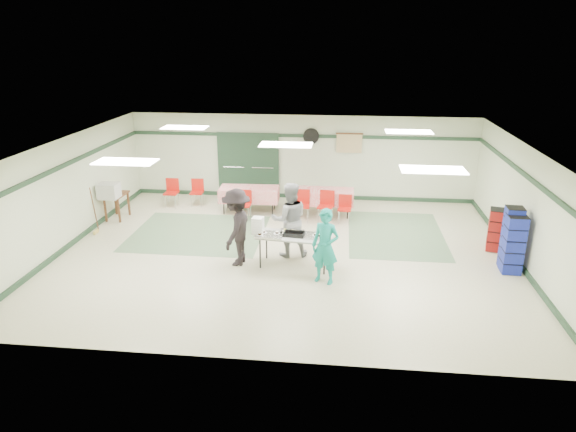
# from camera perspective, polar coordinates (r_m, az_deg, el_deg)

# --- Properties ---
(floor) EXTENTS (11.00, 11.00, 0.00)m
(floor) POSITION_cam_1_polar(r_m,az_deg,el_deg) (12.72, -0.21, -3.99)
(floor) COLOR beige
(floor) RESTS_ON ground
(ceiling) EXTENTS (11.00, 11.00, 0.00)m
(ceiling) POSITION_cam_1_polar(r_m,az_deg,el_deg) (11.90, -0.23, 8.02)
(ceiling) COLOR white
(ceiling) RESTS_ON wall_back
(wall_back) EXTENTS (11.00, 0.00, 11.00)m
(wall_back) POSITION_cam_1_polar(r_m,az_deg,el_deg) (16.56, 1.52, 6.54)
(wall_back) COLOR beige
(wall_back) RESTS_ON floor
(wall_front) EXTENTS (11.00, 0.00, 11.00)m
(wall_front) POSITION_cam_1_polar(r_m,az_deg,el_deg) (8.11, -3.78, -7.86)
(wall_front) COLOR beige
(wall_front) RESTS_ON floor
(wall_left) EXTENTS (0.00, 9.00, 9.00)m
(wall_left) POSITION_cam_1_polar(r_m,az_deg,el_deg) (13.94, -23.32, 2.41)
(wall_left) COLOR beige
(wall_left) RESTS_ON floor
(wall_right) EXTENTS (0.00, 9.00, 9.00)m
(wall_right) POSITION_cam_1_polar(r_m,az_deg,el_deg) (12.88, 24.90, 0.85)
(wall_right) COLOR beige
(wall_right) RESTS_ON floor
(trim_back) EXTENTS (11.00, 0.06, 0.10)m
(trim_back) POSITION_cam_1_polar(r_m,az_deg,el_deg) (16.39, 1.53, 8.90)
(trim_back) COLOR #1F3A27
(trim_back) RESTS_ON wall_back
(baseboard_back) EXTENTS (11.00, 0.06, 0.12)m
(baseboard_back) POSITION_cam_1_polar(r_m,az_deg,el_deg) (16.87, 1.47, 2.24)
(baseboard_back) COLOR #1F3A27
(baseboard_back) RESTS_ON floor
(trim_left) EXTENTS (0.06, 9.00, 0.10)m
(trim_left) POSITION_cam_1_polar(r_m,az_deg,el_deg) (13.76, -23.60, 5.19)
(trim_left) COLOR #1F3A27
(trim_left) RESTS_ON wall_back
(baseboard_left) EXTENTS (0.06, 9.00, 0.12)m
(baseboard_left) POSITION_cam_1_polar(r_m,az_deg,el_deg) (14.33, -22.53, -2.52)
(baseboard_left) COLOR #1F3A27
(baseboard_left) RESTS_ON floor
(trim_right) EXTENTS (0.06, 9.00, 0.10)m
(trim_right) POSITION_cam_1_polar(r_m,az_deg,el_deg) (12.68, 25.22, 3.85)
(trim_right) COLOR #1F3A27
(trim_right) RESTS_ON wall_back
(baseboard_right) EXTENTS (0.06, 9.00, 0.12)m
(baseboard_right) POSITION_cam_1_polar(r_m,az_deg,el_deg) (13.30, 23.99, -4.42)
(baseboard_right) COLOR #1F3A27
(baseboard_right) RESTS_ON floor
(green_patch_a) EXTENTS (3.50, 3.00, 0.01)m
(green_patch_a) POSITION_cam_1_polar(r_m,az_deg,el_deg) (14.09, -9.91, -1.86)
(green_patch_a) COLOR slate
(green_patch_a) RESTS_ON floor
(green_patch_b) EXTENTS (2.50, 3.50, 0.01)m
(green_patch_b) POSITION_cam_1_polar(r_m,az_deg,el_deg) (14.12, 11.85, -1.96)
(green_patch_b) COLOR slate
(green_patch_b) RESTS_ON floor
(double_door_left) EXTENTS (0.90, 0.06, 2.10)m
(double_door_left) POSITION_cam_1_polar(r_m,az_deg,el_deg) (16.89, -6.00, 5.65)
(double_door_left) COLOR #949693
(double_door_left) RESTS_ON floor
(double_door_right) EXTENTS (0.90, 0.06, 2.10)m
(double_door_right) POSITION_cam_1_polar(r_m,az_deg,el_deg) (16.72, -2.80, 5.59)
(double_door_right) COLOR #949693
(double_door_right) RESTS_ON floor
(door_frame) EXTENTS (2.00, 0.03, 2.15)m
(door_frame) POSITION_cam_1_polar(r_m,az_deg,el_deg) (16.78, -4.44, 5.60)
(door_frame) COLOR #1F3A27
(door_frame) RESTS_ON floor
(wall_fan) EXTENTS (0.50, 0.10, 0.50)m
(wall_fan) POSITION_cam_1_polar(r_m,az_deg,el_deg) (16.34, 2.59, 8.85)
(wall_fan) COLOR black
(wall_fan) RESTS_ON wall_back
(scroll_banner) EXTENTS (0.80, 0.02, 0.60)m
(scroll_banner) POSITION_cam_1_polar(r_m,az_deg,el_deg) (16.35, 6.82, 8.03)
(scroll_banner) COLOR tan
(scroll_banner) RESTS_ON wall_back
(serving_table) EXTENTS (1.78, 0.89, 0.76)m
(serving_table) POSITION_cam_1_polar(r_m,az_deg,el_deg) (11.68, 0.73, -2.40)
(serving_table) COLOR #B5B5B0
(serving_table) RESTS_ON floor
(sheet_tray_right) EXTENTS (0.59, 0.47, 0.02)m
(sheet_tray_right) POSITION_cam_1_polar(r_m,az_deg,el_deg) (11.59, 3.30, -2.29)
(sheet_tray_right) COLOR silver
(sheet_tray_right) RESTS_ON serving_table
(sheet_tray_mid) EXTENTS (0.62, 0.50, 0.02)m
(sheet_tray_mid) POSITION_cam_1_polar(r_m,az_deg,el_deg) (11.75, 0.42, -1.95)
(sheet_tray_mid) COLOR silver
(sheet_tray_mid) RESTS_ON serving_table
(sheet_tray_left) EXTENTS (0.67, 0.54, 0.02)m
(sheet_tray_left) POSITION_cam_1_polar(r_m,az_deg,el_deg) (11.65, -2.07, -2.16)
(sheet_tray_left) COLOR silver
(sheet_tray_left) RESTS_ON serving_table
(baking_pan) EXTENTS (0.50, 0.35, 0.08)m
(baking_pan) POSITION_cam_1_polar(r_m,az_deg,el_deg) (11.65, 0.69, -2.00)
(baking_pan) COLOR black
(baking_pan) RESTS_ON serving_table
(foam_box_stack) EXTENTS (0.27, 0.26, 0.40)m
(foam_box_stack) POSITION_cam_1_polar(r_m,az_deg,el_deg) (11.71, -3.37, -1.08)
(foam_box_stack) COLOR white
(foam_box_stack) RESTS_ON serving_table
(volunteer_teal) EXTENTS (0.71, 0.59, 1.66)m
(volunteer_teal) POSITION_cam_1_polar(r_m,az_deg,el_deg) (10.92, 4.16, -3.40)
(volunteer_teal) COLOR teal
(volunteer_teal) RESTS_ON floor
(volunteer_grey) EXTENTS (1.02, 0.87, 1.83)m
(volunteer_grey) POSITION_cam_1_polar(r_m,az_deg,el_deg) (12.20, 0.17, -0.42)
(volunteer_grey) COLOR gray
(volunteer_grey) RESTS_ON floor
(volunteer_dark) EXTENTS (0.80, 1.24, 1.81)m
(volunteer_dark) POSITION_cam_1_polar(r_m,az_deg,el_deg) (11.80, -5.71, -1.26)
(volunteer_dark) COLOR black
(volunteer_dark) RESTS_ON floor
(dining_table_a) EXTENTS (1.80, 0.80, 0.77)m
(dining_table_a) POSITION_cam_1_polar(r_m,az_deg,el_deg) (15.17, 3.87, 2.22)
(dining_table_a) COLOR red
(dining_table_a) RESTS_ON floor
(dining_table_b) EXTENTS (1.77, 0.84, 0.77)m
(dining_table_b) POSITION_cam_1_polar(r_m,az_deg,el_deg) (15.41, -4.34, 2.48)
(dining_table_b) COLOR red
(dining_table_b) RESTS_ON floor
(chair_a) EXTENTS (0.49, 0.49, 0.90)m
(chair_a) POSITION_cam_1_polar(r_m,az_deg,el_deg) (14.64, 4.28, 1.47)
(chair_a) COLOR red
(chair_a) RESTS_ON floor
(chair_b) EXTENTS (0.44, 0.44, 0.89)m
(chair_b) POSITION_cam_1_polar(r_m,az_deg,el_deg) (14.68, 1.60, 1.56)
(chair_b) COLOR red
(chair_b) RESTS_ON floor
(chair_c) EXTENTS (0.40, 0.40, 0.79)m
(chair_c) POSITION_cam_1_polar(r_m,az_deg,el_deg) (14.65, 6.33, 1.14)
(chair_c) COLOR red
(chair_c) RESTS_ON floor
(chair_d) EXTENTS (0.40, 0.40, 0.83)m
(chair_d) POSITION_cam_1_polar(r_m,az_deg,el_deg) (14.90, -4.86, 1.62)
(chair_d) COLOR red
(chair_d) RESTS_ON floor
(chair_loose_a) EXTENTS (0.40, 0.40, 0.83)m
(chair_loose_a) POSITION_cam_1_polar(r_m,az_deg,el_deg) (16.27, -10.06, 2.93)
(chair_loose_a) COLOR red
(chair_loose_a) RESTS_ON floor
(chair_loose_b) EXTENTS (0.41, 0.41, 0.87)m
(chair_loose_b) POSITION_cam_1_polar(r_m,az_deg,el_deg) (16.31, -12.78, 2.88)
(chair_loose_b) COLOR red
(chair_loose_b) RESTS_ON floor
(crate_stack_blue_a) EXTENTS (0.43, 0.43, 1.36)m
(crate_stack_blue_a) POSITION_cam_1_polar(r_m,az_deg,el_deg) (12.45, 23.76, -2.89)
(crate_stack_blue_a) COLOR #192797
(crate_stack_blue_a) RESTS_ON floor
(crate_stack_red) EXTENTS (0.50, 0.50, 1.07)m
(crate_stack_red) POSITION_cam_1_polar(r_m,az_deg,el_deg) (13.63, 22.19, -1.44)
(crate_stack_red) COLOR #A11C10
(crate_stack_red) RESTS_ON floor
(crate_stack_blue_b) EXTENTS (0.40, 0.40, 1.47)m
(crate_stack_blue_b) POSITION_cam_1_polar(r_m,az_deg,el_deg) (12.61, 23.53, -2.30)
(crate_stack_blue_b) COLOR #192797
(crate_stack_blue_b) RESTS_ON floor
(printer_table) EXTENTS (0.53, 0.80, 0.74)m
(printer_table) POSITION_cam_1_polar(r_m,az_deg,el_deg) (15.61, -18.55, 1.93)
(printer_table) COLOR brown
(printer_table) RESTS_ON floor
(office_printer) EXTENTS (0.54, 0.47, 0.42)m
(office_printer) POSITION_cam_1_polar(r_m,az_deg,el_deg) (15.17, -19.29, 2.66)
(office_printer) COLOR #B7B6B2
(office_printer) RESTS_ON printer_table
(broom) EXTENTS (0.07, 0.21, 1.28)m
(broom) POSITION_cam_1_polar(r_m,az_deg,el_deg) (14.61, -20.73, 0.67)
(broom) COLOR brown
(broom) RESTS_ON floor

